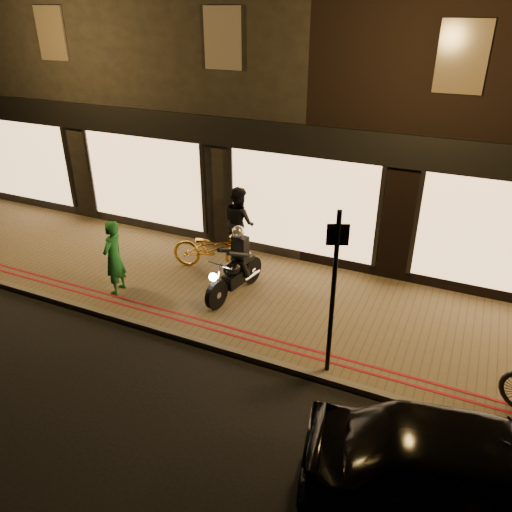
# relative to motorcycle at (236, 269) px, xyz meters

# --- Properties ---
(ground) EXTENTS (90.00, 90.00, 0.00)m
(ground) POSITION_rel_motorcycle_xyz_m (0.72, -1.88, -0.73)
(ground) COLOR black
(ground) RESTS_ON ground
(sidewalk) EXTENTS (50.00, 4.00, 0.12)m
(sidewalk) POSITION_rel_motorcycle_xyz_m (0.72, 0.12, -0.67)
(sidewalk) COLOR brown
(sidewalk) RESTS_ON ground
(kerb_stone) EXTENTS (50.00, 0.14, 0.12)m
(kerb_stone) POSITION_rel_motorcycle_xyz_m (0.72, -1.83, -0.67)
(kerb_stone) COLOR #59544C
(kerb_stone) RESTS_ON ground
(red_kerb_lines) EXTENTS (50.00, 0.26, 0.01)m
(red_kerb_lines) POSITION_rel_motorcycle_xyz_m (0.72, -1.33, -0.61)
(red_kerb_lines) COLOR maroon
(red_kerb_lines) RESTS_ON sidewalk
(building_row) EXTENTS (48.00, 10.11, 8.50)m
(building_row) POSITION_rel_motorcycle_xyz_m (0.72, 7.11, 3.51)
(building_row) COLOR black
(building_row) RESTS_ON ground
(motorcycle) EXTENTS (0.66, 1.93, 1.59)m
(motorcycle) POSITION_rel_motorcycle_xyz_m (0.00, 0.00, 0.00)
(motorcycle) COLOR black
(motorcycle) RESTS_ON sidewalk
(sign_post) EXTENTS (0.33, 0.16, 3.00)m
(sign_post) POSITION_rel_motorcycle_xyz_m (2.62, -1.63, 1.06)
(sign_post) COLOR black
(sign_post) RESTS_ON sidewalk
(bicycle_gold) EXTENTS (2.08, 1.10, 1.04)m
(bicycle_gold) POSITION_rel_motorcycle_xyz_m (-1.05, 0.85, -0.10)
(bicycle_gold) COLOR orange
(bicycle_gold) RESTS_ON sidewalk
(person_green) EXTENTS (0.48, 0.66, 1.68)m
(person_green) POSITION_rel_motorcycle_xyz_m (-2.45, -1.01, 0.23)
(person_green) COLOR #1F7530
(person_green) RESTS_ON sidewalk
(person_dark) EXTENTS (1.12, 1.07, 1.82)m
(person_dark) POSITION_rel_motorcycle_xyz_m (-0.79, 1.75, 0.30)
(person_dark) COLOR black
(person_dark) RESTS_ON sidewalk
(parked_car) EXTENTS (4.55, 2.61, 1.46)m
(parked_car) POSITION_rel_motorcycle_xyz_m (5.08, -3.51, -0.01)
(parked_car) COLOR black
(parked_car) RESTS_ON ground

